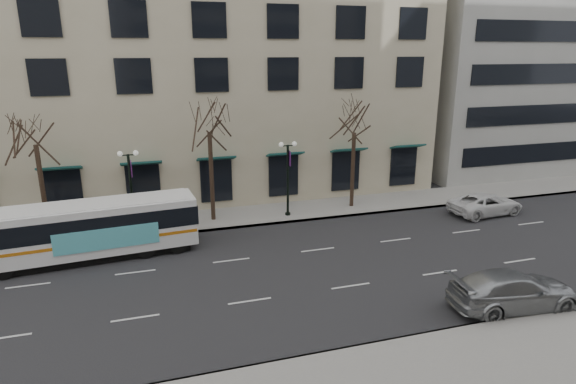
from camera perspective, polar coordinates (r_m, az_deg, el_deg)
name	(u,v)px	position (r m, az deg, el deg)	size (l,w,h in m)	color
ground	(240,279)	(24.54, -5.74, -10.22)	(160.00, 160.00, 0.00)	black
sidewalk_far	(284,212)	(33.69, -0.42, -2.40)	(80.00, 4.00, 0.15)	gray
building_hotel	(161,37)	(42.61, -14.86, 17.36)	(40.00, 20.00, 24.00)	#B6AC8B
tree_far_left	(33,128)	(31.24, -27.95, 6.69)	(3.60, 3.60, 8.34)	black
tree_far_mid	(209,118)	(30.89, -9.37, 8.69)	(3.60, 3.60, 8.55)	black
tree_far_right	(355,119)	(33.75, 7.91, 8.57)	(3.60, 3.60, 8.06)	black
lamp_post_left	(131,187)	(30.85, -18.08, 0.54)	(1.22, 0.45, 5.21)	black
lamp_post_right	(288,175)	(32.13, -0.01, 2.00)	(1.22, 0.45, 5.21)	black
city_bus	(89,229)	(28.18, -22.54, -4.06)	(11.73, 3.51, 3.13)	white
silver_car	(513,290)	(23.79, 25.14, -10.47)	(2.36, 5.81, 1.69)	#9DA1A4
white_pickup	(486,204)	(36.06, 22.39, -1.31)	(2.43, 5.27, 1.46)	white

